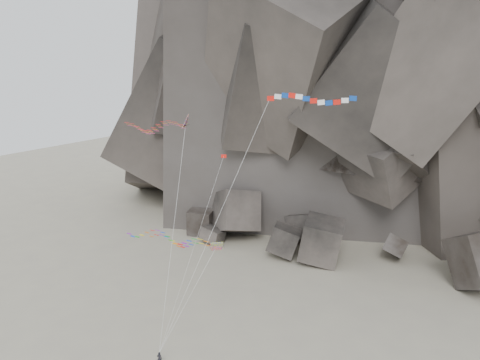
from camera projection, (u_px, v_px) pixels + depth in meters
The scene contains 8 objects.
ground at pixel (208, 345), 64.28m from camera, with size 260.00×260.00×0.00m, color #9D967F.
headland at pixel (399, 14), 112.11m from camera, with size 110.00×70.00×84.00m, color #504741, non-canonical shape.
boulder_field at pixel (330, 241), 90.59m from camera, with size 59.17×16.08×10.51m.
kite_flyer at pixel (159, 357), 59.94m from camera, with size 0.63×0.42×1.82m, color black.
delta_kite at pixel (152, 126), 62.50m from camera, with size 10.31×7.68×26.24m.
banner_kite at pixel (309, 100), 57.18m from camera, with size 16.44×14.59×28.58m.
parafoil_kite at pixel (167, 237), 66.79m from camera, with size 15.98×8.62×11.29m.
pennant_kite at pixel (212, 191), 62.12m from camera, with size 2.15×10.65×21.13m.
Camera 1 is at (34.11, -46.92, 34.28)m, focal length 40.00 mm.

